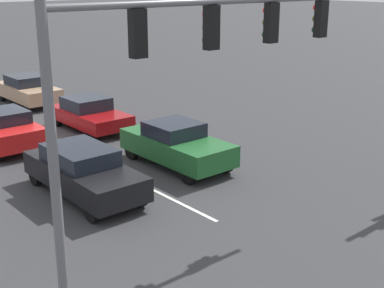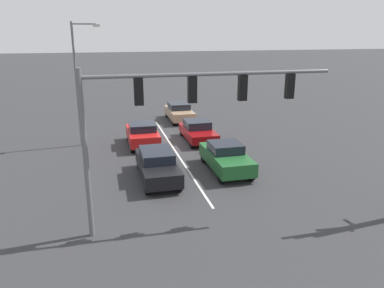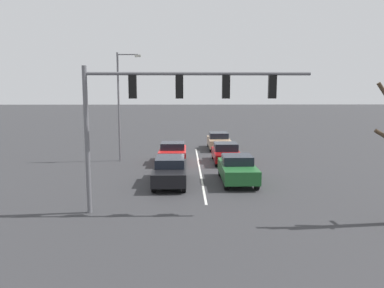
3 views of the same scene
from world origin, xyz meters
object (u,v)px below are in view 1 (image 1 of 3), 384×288
Objects in this scene: car_maroon_leftlane_second at (89,114)px; car_red_midlane_second at (3,129)px; car_tan_leftlane_third at (28,90)px; traffic_signal_gantry at (190,57)px; car_darkgreen_leftlane_front at (176,144)px; car_black_midlane_front at (83,171)px.

car_red_midlane_second is (3.90, 0.20, 0.07)m from car_maroon_leftlane_second.
traffic_signal_gantry reaches higher than car_tan_leftlane_third.
car_darkgreen_leftlane_front is at bearing -125.82° from traffic_signal_gantry.
car_darkgreen_leftlane_front reaches higher than car_tan_leftlane_third.
car_black_midlane_front reaches higher than car_tan_leftlane_third.
car_tan_leftlane_third reaches higher than car_maroon_leftlane_second.
traffic_signal_gantry reaches higher than car_maroon_leftlane_second.
car_darkgreen_leftlane_front is 6.09m from car_maroon_leftlane_second.
car_black_midlane_front is 1.08× the size of car_tan_leftlane_third.
car_tan_leftlane_third is at bearing -90.21° from car_maroon_leftlane_second.
car_tan_leftlane_third is 0.46× the size of traffic_signal_gantry.
car_darkgreen_leftlane_front is 1.09× the size of car_red_midlane_second.
car_red_midlane_second is 0.43× the size of traffic_signal_gantry.
car_black_midlane_front is 6.16m from car_red_midlane_second.
car_black_midlane_front is 3.85m from car_darkgreen_leftlane_front.
car_red_midlane_second is at bearing -89.63° from traffic_signal_gantry.
car_tan_leftlane_third is (-3.87, -12.74, -0.01)m from car_black_midlane_front.
car_tan_leftlane_third is 18.63m from traffic_signal_gantry.
traffic_signal_gantry is at bearing 71.44° from car_maroon_leftlane_second.
traffic_signal_gantry is (3.83, 11.39, 4.07)m from car_maroon_leftlane_second.
car_black_midlane_front is 7.43m from car_maroon_leftlane_second.
traffic_signal_gantry is at bearing 90.19° from car_black_midlane_front.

